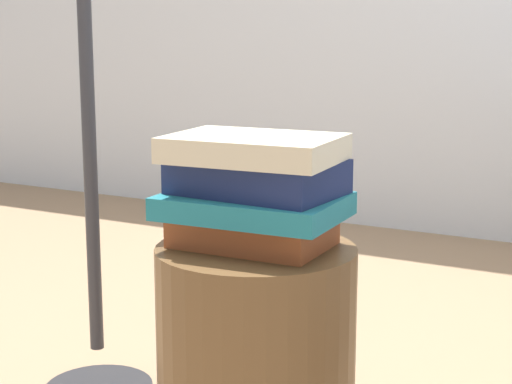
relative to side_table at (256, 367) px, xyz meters
name	(u,v)px	position (x,y,z in m)	size (l,w,h in m)	color
side_table	(256,367)	(0.00, 0.00, 0.00)	(0.35, 0.35, 0.44)	brown
book_rust	(253,230)	(-0.01, 0.01, 0.25)	(0.26, 0.17, 0.06)	#994723
book_teal	(255,206)	(0.00, -0.01, 0.29)	(0.30, 0.21, 0.04)	#1E727F
book_navy	(257,177)	(0.00, 0.01, 0.34)	(0.27, 0.18, 0.06)	#19234C
book_cream	(255,148)	(0.00, -0.01, 0.39)	(0.28, 0.20, 0.04)	beige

